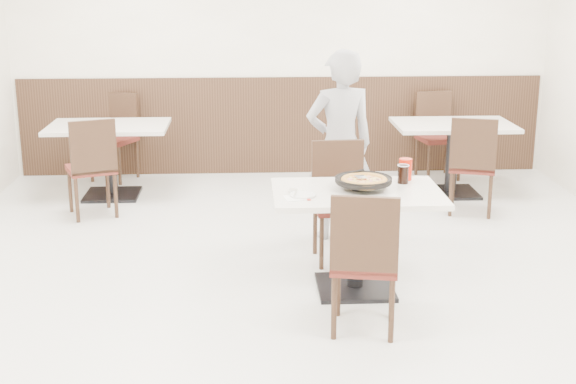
{
  "coord_description": "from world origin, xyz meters",
  "views": [
    {
      "loc": [
        -0.41,
        -5.51,
        2.27
      ],
      "look_at": [
        -0.13,
        -0.3,
        0.81
      ],
      "focal_mm": 50.0,
      "sensor_mm": 36.0,
      "label": 1
    }
  ],
  "objects_px": {
    "side_plate": "(303,195)",
    "main_table": "(356,241)",
    "bg_chair_left_near": "(91,167)",
    "pizza_pan": "(363,184)",
    "bg_chair_right_near": "(473,164)",
    "chair_far": "(341,204)",
    "bg_chair_left_far": "(113,138)",
    "pizza": "(364,183)",
    "bg_table_left": "(110,161)",
    "bg_chair_right_far": "(439,136)",
    "bg_table_right": "(452,159)",
    "diner_person": "(340,145)",
    "chair_near": "(365,260)",
    "cola_glass": "(403,175)",
    "red_cup": "(405,169)"
  },
  "relations": [
    {
      "from": "cola_glass",
      "to": "bg_chair_left_far",
      "type": "height_order",
      "value": "bg_chair_left_far"
    },
    {
      "from": "chair_near",
      "to": "pizza_pan",
      "type": "distance_m",
      "value": 0.77
    },
    {
      "from": "chair_far",
      "to": "pizza_pan",
      "type": "xyz_separation_m",
      "value": [
        0.09,
        -0.57,
        0.32
      ]
    },
    {
      "from": "chair_near",
      "to": "bg_table_left",
      "type": "xyz_separation_m",
      "value": [
        -2.14,
        3.29,
        -0.1
      ]
    },
    {
      "from": "pizza_pan",
      "to": "main_table",
      "type": "bearing_deg",
      "value": -143.22
    },
    {
      "from": "bg_chair_left_near",
      "to": "pizza_pan",
      "type": "bearing_deg",
      "value": -61.33
    },
    {
      "from": "main_table",
      "to": "bg_table_left",
      "type": "bearing_deg",
      "value": 129.65
    },
    {
      "from": "chair_near",
      "to": "pizza_pan",
      "type": "height_order",
      "value": "chair_near"
    },
    {
      "from": "cola_glass",
      "to": "red_cup",
      "type": "xyz_separation_m",
      "value": [
        0.04,
        0.1,
        0.02
      ]
    },
    {
      "from": "bg_chair_left_far",
      "to": "bg_chair_right_far",
      "type": "height_order",
      "value": "same"
    },
    {
      "from": "pizza",
      "to": "bg_chair_right_near",
      "type": "height_order",
      "value": "bg_chair_right_near"
    },
    {
      "from": "side_plate",
      "to": "main_table",
      "type": "bearing_deg",
      "value": 16.98
    },
    {
      "from": "diner_person",
      "to": "bg_table_left",
      "type": "relative_size",
      "value": 1.36
    },
    {
      "from": "chair_far",
      "to": "cola_glass",
      "type": "distance_m",
      "value": 0.67
    },
    {
      "from": "bg_table_left",
      "to": "bg_chair_right_far",
      "type": "relative_size",
      "value": 1.26
    },
    {
      "from": "side_plate",
      "to": "bg_chair_right_near",
      "type": "distance_m",
      "value": 2.68
    },
    {
      "from": "chair_near",
      "to": "bg_table_left",
      "type": "relative_size",
      "value": 0.79
    },
    {
      "from": "pizza",
      "to": "bg_chair_left_far",
      "type": "relative_size",
      "value": 0.35
    },
    {
      "from": "bg_chair_left_near",
      "to": "bg_chair_left_far",
      "type": "height_order",
      "value": "same"
    },
    {
      "from": "bg_table_right",
      "to": "bg_chair_right_near",
      "type": "distance_m",
      "value": 0.67
    },
    {
      "from": "cola_glass",
      "to": "bg_chair_left_near",
      "type": "distance_m",
      "value": 3.18
    },
    {
      "from": "chair_far",
      "to": "side_plate",
      "type": "xyz_separation_m",
      "value": [
        -0.36,
        -0.73,
        0.28
      ]
    },
    {
      "from": "bg_chair_left_near",
      "to": "red_cup",
      "type": "bearing_deg",
      "value": -53.56
    },
    {
      "from": "red_cup",
      "to": "pizza_pan",
      "type": "bearing_deg",
      "value": -143.83
    },
    {
      "from": "bg_table_left",
      "to": "bg_chair_right_near",
      "type": "xyz_separation_m",
      "value": [
        3.55,
        -0.76,
        0.1
      ]
    },
    {
      "from": "red_cup",
      "to": "bg_table_right",
      "type": "height_order",
      "value": "red_cup"
    },
    {
      "from": "bg_chair_right_far",
      "to": "bg_table_right",
      "type": "bearing_deg",
      "value": 78.79
    },
    {
      "from": "diner_person",
      "to": "bg_table_left",
      "type": "xyz_separation_m",
      "value": [
        -2.19,
        1.42,
        -0.44
      ]
    },
    {
      "from": "bg_chair_left_far",
      "to": "bg_chair_right_near",
      "type": "height_order",
      "value": "same"
    },
    {
      "from": "bg_chair_right_near",
      "to": "pizza",
      "type": "bearing_deg",
      "value": -107.8
    },
    {
      "from": "cola_glass",
      "to": "red_cup",
      "type": "relative_size",
      "value": 0.81
    },
    {
      "from": "red_cup",
      "to": "diner_person",
      "type": "height_order",
      "value": "diner_person"
    },
    {
      "from": "chair_far",
      "to": "bg_chair_left_far",
      "type": "height_order",
      "value": "same"
    },
    {
      "from": "main_table",
      "to": "bg_chair_left_far",
      "type": "xyz_separation_m",
      "value": [
        -2.25,
        3.31,
        0.1
      ]
    },
    {
      "from": "bg_chair_left_far",
      "to": "bg_chair_right_far",
      "type": "distance_m",
      "value": 3.61
    },
    {
      "from": "diner_person",
      "to": "bg_chair_left_near",
      "type": "xyz_separation_m",
      "value": [
        -2.26,
        0.76,
        -0.34
      ]
    },
    {
      "from": "bg_chair_right_near",
      "to": "chair_far",
      "type": "bearing_deg",
      "value": -120.71
    },
    {
      "from": "pizza",
      "to": "cola_glass",
      "type": "distance_m",
      "value": 0.37
    },
    {
      "from": "cola_glass",
      "to": "bg_chair_left_near",
      "type": "bearing_deg",
      "value": 145.71
    },
    {
      "from": "bg_chair_left_far",
      "to": "pizza",
      "type": "bearing_deg",
      "value": 149.72
    },
    {
      "from": "main_table",
      "to": "diner_person",
      "type": "height_order",
      "value": "diner_person"
    },
    {
      "from": "pizza",
      "to": "bg_chair_right_far",
      "type": "xyz_separation_m",
      "value": [
        1.31,
        3.2,
        -0.34
      ]
    },
    {
      "from": "chair_far",
      "to": "cola_glass",
      "type": "relative_size",
      "value": 7.31
    },
    {
      "from": "bg_table_right",
      "to": "bg_chair_left_near",
      "type": "bearing_deg",
      "value": -171.15
    },
    {
      "from": "chair_near",
      "to": "bg_chair_left_near",
      "type": "relative_size",
      "value": 1.0
    },
    {
      "from": "diner_person",
      "to": "chair_near",
      "type": "bearing_deg",
      "value": 76.27
    },
    {
      "from": "pizza",
      "to": "bg_chair_right_near",
      "type": "distance_m",
      "value": 2.31
    },
    {
      "from": "red_cup",
      "to": "bg_table_left",
      "type": "bearing_deg",
      "value": 137.83
    },
    {
      "from": "main_table",
      "to": "red_cup",
      "type": "xyz_separation_m",
      "value": [
        0.4,
        0.29,
        0.45
      ]
    },
    {
      "from": "side_plate",
      "to": "bg_table_left",
      "type": "distance_m",
      "value": 3.3
    }
  ]
}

